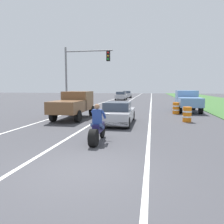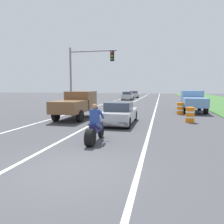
# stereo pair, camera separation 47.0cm
# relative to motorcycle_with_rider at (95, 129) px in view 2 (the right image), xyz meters

# --- Properties ---
(ground_plane) EXTENTS (160.00, 160.00, 0.00)m
(ground_plane) POSITION_rel_motorcycle_with_rider_xyz_m (0.29, -3.10, -0.59)
(ground_plane) COLOR #424247
(lane_stripe_left_solid) EXTENTS (0.14, 120.00, 0.01)m
(lane_stripe_left_solid) POSITION_rel_motorcycle_with_rider_xyz_m (-5.11, 16.90, -0.59)
(lane_stripe_left_solid) COLOR white
(lane_stripe_left_solid) RESTS_ON ground
(lane_stripe_right_solid) EXTENTS (0.14, 120.00, 0.01)m
(lane_stripe_right_solid) POSITION_rel_motorcycle_with_rider_xyz_m (2.09, 16.90, -0.59)
(lane_stripe_right_solid) COLOR white
(lane_stripe_right_solid) RESTS_ON ground
(lane_stripe_centre_dashed) EXTENTS (0.14, 120.00, 0.01)m
(lane_stripe_centre_dashed) POSITION_rel_motorcycle_with_rider_xyz_m (-1.51, 16.90, -0.59)
(lane_stripe_centre_dashed) COLOR white
(lane_stripe_centre_dashed) RESTS_ON ground
(motorcycle_with_rider) EXTENTS (0.70, 2.21, 1.62)m
(motorcycle_with_rider) POSITION_rel_motorcycle_with_rider_xyz_m (0.00, 0.00, 0.00)
(motorcycle_with_rider) COLOR black
(motorcycle_with_rider) RESTS_ON ground
(sports_car_silver) EXTENTS (1.84, 4.30, 1.37)m
(sports_car_silver) POSITION_rel_motorcycle_with_rider_xyz_m (0.08, 4.96, 0.04)
(sports_car_silver) COLOR #B7B7BC
(sports_car_silver) RESTS_ON ground
(pickup_truck_left_lane_brown) EXTENTS (2.02, 4.80, 1.98)m
(pickup_truck_left_lane_brown) POSITION_rel_motorcycle_with_rider_xyz_m (-3.43, 6.58, 0.51)
(pickup_truck_left_lane_brown) COLOR brown
(pickup_truck_left_lane_brown) RESTS_ON ground
(pickup_truck_right_shoulder_light_blue) EXTENTS (2.02, 4.80, 1.98)m
(pickup_truck_right_shoulder_light_blue) POSITION_rel_motorcycle_with_rider_xyz_m (5.53, 13.00, 0.51)
(pickup_truck_right_shoulder_light_blue) COLOR #6B93C6
(pickup_truck_right_shoulder_light_blue) RESTS_ON ground
(traffic_light_mast_near) EXTENTS (4.56, 0.34, 6.00)m
(traffic_light_mast_near) POSITION_rel_motorcycle_with_rider_xyz_m (-4.44, 11.19, 3.40)
(traffic_light_mast_near) COLOR gray
(traffic_light_mast_near) RESTS_ON ground
(construction_barrel_nearest) EXTENTS (0.58, 0.58, 1.00)m
(construction_barrel_nearest) POSITION_rel_motorcycle_with_rider_xyz_m (4.51, 6.44, -0.09)
(construction_barrel_nearest) COLOR orange
(construction_barrel_nearest) RESTS_ON ground
(construction_barrel_mid) EXTENTS (0.58, 0.58, 1.00)m
(construction_barrel_mid) POSITION_rel_motorcycle_with_rider_xyz_m (4.25, 10.82, -0.09)
(construction_barrel_mid) COLOR orange
(construction_barrel_mid) RESTS_ON ground
(distant_car_far_ahead) EXTENTS (1.80, 4.00, 1.50)m
(distant_car_far_ahead) POSITION_rel_motorcycle_with_rider_xyz_m (-3.33, 31.03, 0.18)
(distant_car_far_ahead) COLOR #B2B2B7
(distant_car_far_ahead) RESTS_ON ground
(distant_car_further_ahead) EXTENTS (1.80, 4.00, 1.50)m
(distant_car_further_ahead) POSITION_rel_motorcycle_with_rider_xyz_m (-3.25, 39.67, 0.18)
(distant_car_further_ahead) COLOR #B2B2B7
(distant_car_further_ahead) RESTS_ON ground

